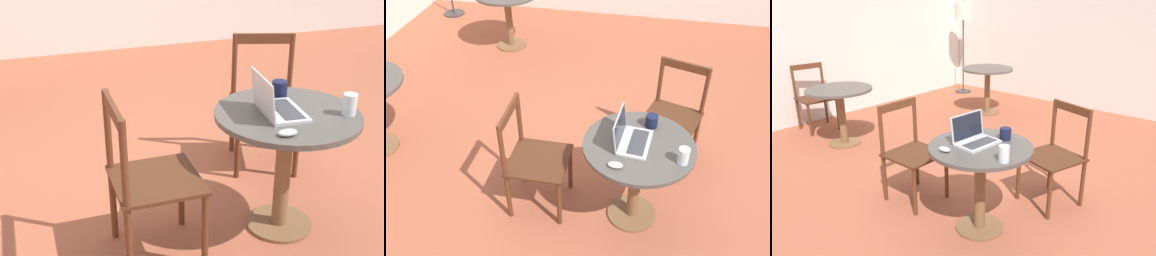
% 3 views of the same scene
% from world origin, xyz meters
% --- Properties ---
extents(ground_plane, '(16.00, 16.00, 0.00)m').
position_xyz_m(ground_plane, '(0.00, 0.00, 0.00)').
color(ground_plane, '#9E5138').
extents(cafe_table_near, '(0.78, 0.78, 0.71)m').
position_xyz_m(cafe_table_near, '(-0.63, -0.36, 0.56)').
color(cafe_table_near, brown).
rests_on(cafe_table_near, ground_plane).
extents(chair_near_right, '(0.56, 0.56, 0.89)m').
position_xyz_m(chair_near_right, '(0.14, -0.60, 0.45)').
color(chair_near_right, '#562D19').
rests_on(chair_near_right, ground_plane).
extents(chair_near_back, '(0.45, 0.45, 0.89)m').
position_xyz_m(chair_near_back, '(-0.63, 0.42, 0.45)').
color(chair_near_back, '#562D19').
rests_on(chair_near_back, ground_plane).
extents(laptop, '(0.34, 0.26, 0.22)m').
position_xyz_m(laptop, '(-0.62, -0.29, 0.76)').
color(laptop, '#B7B7BC').
rests_on(laptop, cafe_table_near).
extents(mouse, '(0.06, 0.10, 0.03)m').
position_xyz_m(mouse, '(-0.88, -0.22, 0.73)').
color(mouse, '#B7B7BC').
rests_on(mouse, cafe_table_near).
extents(mug, '(0.13, 0.09, 0.09)m').
position_xyz_m(mug, '(-0.40, -0.42, 0.76)').
color(mug, '#141938').
rests_on(mug, cafe_table_near).
extents(drinking_glass, '(0.07, 0.07, 0.11)m').
position_xyz_m(drinking_glass, '(-0.75, -0.65, 0.77)').
color(drinking_glass, silver).
rests_on(drinking_glass, cafe_table_near).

